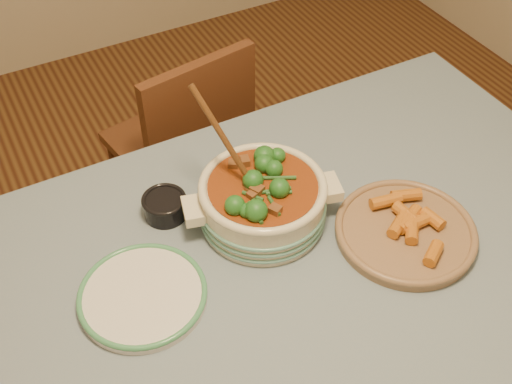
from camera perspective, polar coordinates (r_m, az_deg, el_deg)
dining_table at (r=1.45m, az=2.53°, el=-9.99°), size 1.68×1.08×0.76m
stew_casserole at (r=1.43m, az=0.58°, el=-0.57°), size 0.36×0.34×0.34m
white_plate at (r=1.35m, az=-10.05°, el=-9.02°), size 0.32×0.32×0.02m
condiment_bowl at (r=1.48m, az=-8.12°, el=-1.17°), size 0.12×0.12×0.05m
fried_plate at (r=1.47m, az=13.18°, el=-3.31°), size 0.36×0.36×0.05m
chair_far at (r=2.13m, az=-6.15°, el=4.44°), size 0.45×0.45×0.83m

